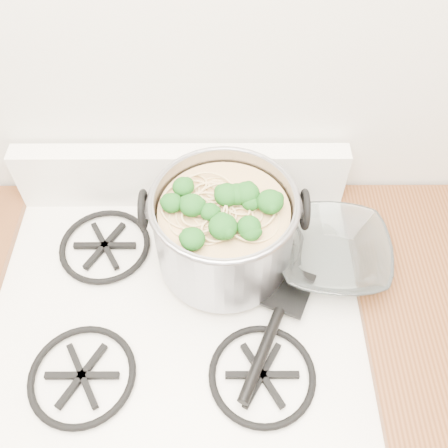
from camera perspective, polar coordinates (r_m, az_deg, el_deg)
gas_range at (r=1.48m, az=-4.00°, el=-18.13°), size 0.76×0.66×0.92m
counter_left at (r=1.58m, az=-23.49°, el=-16.38°), size 0.25×0.65×0.92m
stock_pot at (r=1.02m, az=-0.00°, el=-0.64°), size 0.33×0.30×0.20m
spatula at (r=1.05m, az=7.37°, el=-7.28°), size 0.39×0.40×0.02m
glass_bowl at (r=1.10m, az=12.14°, el=-3.70°), size 0.10×0.10×0.02m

